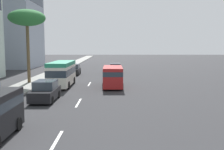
{
  "coord_description": "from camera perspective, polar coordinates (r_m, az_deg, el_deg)",
  "views": [
    {
      "loc": [
        -6.0,
        -2.69,
        4.61
      ],
      "look_at": [
        16.0,
        -2.74,
        2.13
      ],
      "focal_mm": 41.29,
      "sensor_mm": 36.0,
      "label": 1
    }
  ],
  "objects": [
    {
      "name": "ground_plane",
      "position": [
        37.88,
        -4.19,
        -0.56
      ],
      "size": [
        198.0,
        198.0,
        0.0
      ],
      "primitive_type": "plane",
      "color": "#2D2D30"
    },
    {
      "name": "sidewalk_right",
      "position": [
        39.03,
        -14.74,
        -0.44
      ],
      "size": [
        162.0,
        3.12,
        0.15
      ],
      "primitive_type": "cube",
      "color": "gray",
      "rests_on": "ground_plane"
    },
    {
      "name": "lane_stripe_near",
      "position": [
        13.11,
        -12.35,
        -14.28
      ],
      "size": [
        3.2,
        0.16,
        0.01
      ],
      "primitive_type": "cube",
      "color": "silver",
      "rests_on": "ground_plane"
    },
    {
      "name": "lane_stripe_mid",
      "position": [
        21.25,
        -7.44,
        -6.13
      ],
      "size": [
        3.2,
        0.16,
        0.01
      ],
      "primitive_type": "cube",
      "color": "silver",
      "rests_on": "ground_plane"
    },
    {
      "name": "lane_stripe_far",
      "position": [
        31.42,
        -5.04,
        -2.01
      ],
      "size": [
        3.2,
        0.16,
        0.01
      ],
      "primitive_type": "cube",
      "color": "silver",
      "rests_on": "ground_plane"
    },
    {
      "name": "minibus_lead",
      "position": [
        29.94,
        -11.02,
        0.48
      ],
      "size": [
        6.89,
        2.32,
        2.83
      ],
      "rotation": [
        0.0,
        0.0,
        3.14
      ],
      "color": "silver",
      "rests_on": "ground_plane"
    },
    {
      "name": "van_second",
      "position": [
        28.67,
        0.18,
        -0.13
      ],
      "size": [
        5.31,
        2.21,
        2.31
      ],
      "color": "#A51E1E",
      "rests_on": "ground_plane"
    },
    {
      "name": "car_fourth",
      "position": [
        41.79,
        -8.4,
        1.15
      ],
      "size": [
        4.01,
        1.8,
        1.71
      ],
      "rotation": [
        0.0,
        0.0,
        3.14
      ],
      "color": "black",
      "rests_on": "ground_plane"
    },
    {
      "name": "car_fifth",
      "position": [
        43.31,
        0.7,
        1.41
      ],
      "size": [
        4.71,
        1.93,
        1.72
      ],
      "color": "black",
      "rests_on": "ground_plane"
    },
    {
      "name": "car_sixth",
      "position": [
        22.49,
        -14.56,
        -3.52
      ],
      "size": [
        4.15,
        1.9,
        1.7
      ],
      "rotation": [
        0.0,
        0.0,
        3.14
      ],
      "color": "black",
      "rests_on": "ground_plane"
    },
    {
      "name": "palm_tree",
      "position": [
        33.25,
        -18.31,
        11.77
      ],
      "size": [
        4.39,
        4.39,
        8.83
      ],
      "color": "brown",
      "rests_on": "sidewalk_right"
    }
  ]
}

